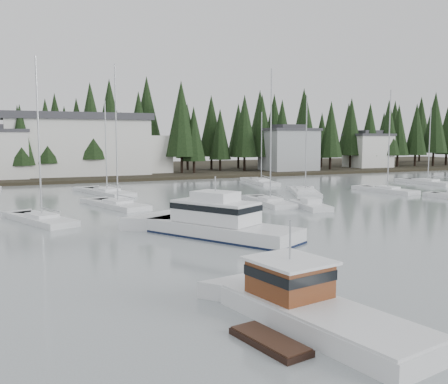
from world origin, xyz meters
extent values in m
cube|color=black|center=(0.00, 97.00, 0.00)|extent=(240.00, 54.00, 1.00)
cube|color=#999EA0|center=(36.00, 78.00, 4.50)|extent=(10.00, 8.00, 8.00)
cube|color=#38383D|center=(36.00, 78.00, 8.75)|extent=(10.60, 8.48, 0.50)
cube|color=#38383D|center=(36.00, 78.00, 9.35)|extent=(5.50, 4.40, 0.80)
cube|color=silver|center=(58.00, 80.00, 4.00)|extent=(9.00, 7.00, 7.00)
cube|color=#38383D|center=(58.00, 80.00, 7.75)|extent=(9.54, 7.42, 0.50)
cube|color=#38383D|center=(58.00, 80.00, 8.35)|extent=(4.95, 3.85, 0.80)
cube|color=silver|center=(-5.00, 82.00, 5.50)|extent=(24.00, 10.00, 10.00)
cube|color=#38383D|center=(-5.00, 82.00, 10.80)|extent=(25.00, 11.00, 1.20)
cube|color=silver|center=(7.00, 84.00, 4.00)|extent=(10.00, 8.00, 7.00)
cube|color=silver|center=(-6.74, 5.22, 0.10)|extent=(4.58, 9.39, 1.30)
cube|color=silver|center=(-6.74, 5.22, 0.80)|extent=(4.48, 9.20, 0.12)
cube|color=#4E270F|center=(-7.06, 6.99, 1.50)|extent=(2.91, 3.10, 1.40)
cube|color=white|center=(-7.06, 6.99, 2.25)|extent=(3.27, 3.51, 0.12)
cube|color=black|center=(-7.06, 6.99, 1.78)|extent=(2.97, 3.15, 0.40)
cylinder|color=#A5A8AD|center=(-7.06, 6.99, 3.10)|extent=(0.08, 0.08, 1.60)
cube|color=black|center=(-9.19, 4.76, -0.05)|extent=(1.76, 3.36, 0.55)
cube|color=silver|center=(-3.17, 22.60, 0.16)|extent=(8.90, 11.94, 1.70)
cube|color=black|center=(-3.17, 22.60, 0.03)|extent=(8.96, 12.01, 0.23)
cube|color=white|center=(-3.46, 23.10, 1.80)|extent=(5.57, 6.74, 1.54)
cube|color=black|center=(-3.46, 23.10, 2.18)|extent=(5.66, 6.83, 0.42)
cube|color=white|center=(-3.46, 23.10, 2.92)|extent=(3.38, 3.71, 0.69)
cylinder|color=#A5A8AD|center=(-3.46, 23.10, 3.77)|extent=(0.10, 0.10, 1.17)
cube|color=silver|center=(42.67, 47.75, -0.03)|extent=(2.93, 8.99, 1.05)
cube|color=white|center=(42.67, 47.75, 0.62)|extent=(1.92, 3.09, 0.30)
cylinder|color=#A5A8AD|center=(42.67, 47.75, 6.12)|extent=(0.14, 0.14, 11.24)
cube|color=silver|center=(-6.71, 41.17, -0.03)|extent=(5.15, 9.24, 1.05)
cube|color=white|center=(-6.71, 41.17, 0.62)|extent=(2.72, 3.42, 0.30)
cylinder|color=#A5A8AD|center=(-6.71, 41.17, 7.47)|extent=(0.14, 0.14, 13.94)
cube|color=silver|center=(8.64, 36.66, -0.03)|extent=(3.47, 8.65, 1.05)
cube|color=white|center=(8.64, 36.66, 0.62)|extent=(2.09, 3.04, 0.30)
cylinder|color=#A5A8AD|center=(8.64, 36.66, 7.38)|extent=(0.14, 0.14, 13.77)
cube|color=silver|center=(19.37, 58.72, -0.03)|extent=(4.39, 10.67, 1.05)
cube|color=white|center=(19.37, 58.72, 0.62)|extent=(2.45, 3.79, 0.30)
cylinder|color=#A5A8AD|center=(19.37, 58.72, 5.77)|extent=(0.14, 0.14, 10.54)
cube|color=silver|center=(-14.54, 34.44, -0.03)|extent=(5.40, 8.78, 1.05)
cube|color=white|center=(-14.54, 34.44, 0.62)|extent=(2.70, 3.31, 0.30)
cylinder|color=#A5A8AD|center=(-14.54, 34.44, 7.12)|extent=(0.14, 0.14, 13.23)
cube|color=silver|center=(28.71, 41.12, -0.03)|extent=(3.59, 8.67, 1.05)
cube|color=white|center=(28.71, 41.12, 0.62)|extent=(2.10, 3.07, 0.30)
cylinder|color=#A5A8AD|center=(28.71, 41.12, 6.87)|extent=(0.14, 0.14, 12.74)
cube|color=silver|center=(17.30, 43.13, -0.03)|extent=(6.65, 9.46, 1.05)
cube|color=white|center=(17.30, 43.13, 0.62)|extent=(3.22, 3.69, 0.30)
cylinder|color=#A5A8AD|center=(17.30, 43.13, 6.37)|extent=(0.14, 0.14, 11.74)
cube|color=silver|center=(-5.46, 53.59, -0.03)|extent=(5.50, 10.67, 1.05)
cube|color=white|center=(-5.46, 53.59, 0.62)|extent=(2.91, 3.90, 0.30)
cylinder|color=#A5A8AD|center=(-5.46, 53.59, 6.10)|extent=(0.14, 0.14, 11.20)
cube|color=silver|center=(11.01, 32.50, 0.05)|extent=(3.33, 6.58, 0.90)
cube|color=white|center=(11.01, 32.50, 0.75)|extent=(1.85, 2.25, 0.55)
camera|label=1|loc=(-17.32, -9.69, 7.11)|focal=40.00mm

